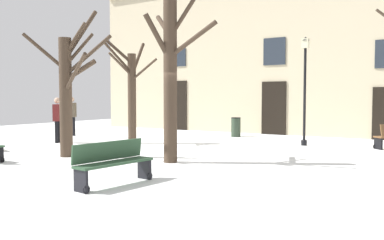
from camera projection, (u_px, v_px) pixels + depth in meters
The scene contains 10 objects.
ground_plane at pixel (162, 156), 12.92m from camera, with size 33.31×33.31×0.00m, color white.
building_facade at pixel (270, 50), 20.40m from camera, with size 20.82×0.60×8.16m.
tree_near_facade at pixel (131, 92), 16.37m from camera, with size 1.98×2.03×4.12m.
tree_right_of_center at pixel (170, 66), 11.50m from camera, with size 2.61×1.66×5.10m.
tree_center at pixel (68, 88), 12.61m from camera, with size 2.66×1.72×4.56m.
streetlamp at pixel (305, 80), 15.56m from camera, with size 0.30×0.30×4.08m.
litter_bin at pixel (236, 127), 19.09m from camera, with size 0.46×0.46×0.89m.
bench_back_to_back_left at pixel (113, 162), 8.62m from camera, with size 0.66×1.88×0.91m.
person_strolling at pixel (58, 117), 16.54m from camera, with size 0.34×0.43×1.81m.
person_crossing_plaza at pixel (72, 114), 19.61m from camera, with size 0.43×0.34×1.84m.
Camera 1 is at (7.59, -10.41, 1.83)m, focal length 38.79 mm.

